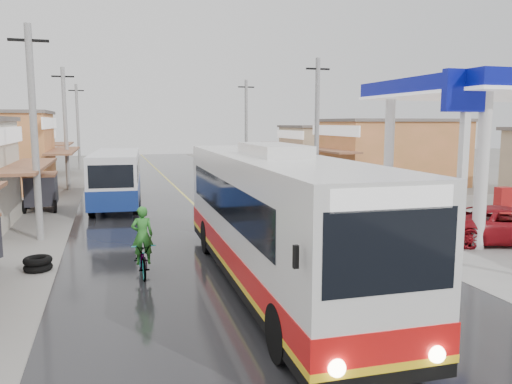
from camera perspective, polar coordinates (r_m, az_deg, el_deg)
ground at (r=12.86m, az=4.63°, el=-12.30°), size 120.00×120.00×0.00m
road at (r=26.97m, az=-6.95°, el=-1.57°), size 12.00×90.00×0.02m
centre_line at (r=26.97m, az=-6.95°, el=-1.54°), size 0.15×90.00×0.01m
shopfronts_right at (r=30.60m, az=23.03°, el=-1.04°), size 11.00×44.00×4.80m
utility_poles_left at (r=27.72m, az=-21.73°, el=-1.85°), size 1.60×50.00×8.00m
utility_poles_right at (r=28.95m, az=6.84°, el=-0.94°), size 1.60×36.00×8.00m
coach_bus at (r=13.54m, az=1.85°, el=-3.06°), size 3.06×12.44×3.86m
second_bus at (r=27.72m, az=-15.64°, el=1.65°), size 2.95×8.79×2.87m
jeepney at (r=20.64m, az=26.86°, el=-3.41°), size 5.45×3.87×1.38m
cyclist at (r=15.01m, az=-12.84°, el=-6.77°), size 0.71×1.94×2.08m
tricycle_far at (r=27.61m, az=-23.36°, el=0.30°), size 1.70×2.48×1.89m
tyre_stack at (r=16.59m, az=-23.67°, el=-7.51°), size 0.85×0.85×0.43m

